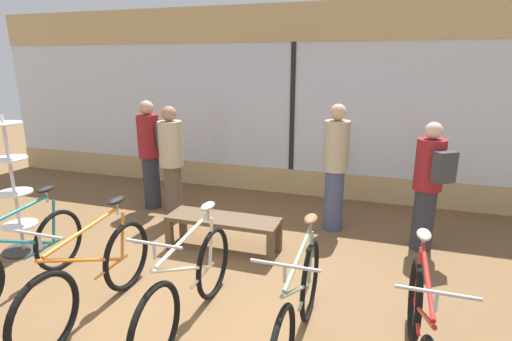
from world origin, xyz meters
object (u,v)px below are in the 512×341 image
(bicycle_far_right, at_px, (419,334))
(customer_mid_floor, at_px, (172,162))
(bicycle_left, at_px, (92,278))
(customer_near_rack, at_px, (335,165))
(bicycle_center, at_px, (189,287))
(bicycle_right, at_px, (298,308))
(display_bench, at_px, (223,223))
(accessory_rack, at_px, (16,198))
(customer_by_window, at_px, (429,183))
(customer_near_bench, at_px, (151,151))
(bicycle_far_left, at_px, (20,257))

(bicycle_far_right, distance_m, customer_mid_floor, 3.98)
(bicycle_left, xyz_separation_m, customer_near_rack, (1.83, 2.69, 0.54))
(bicycle_center, xyz_separation_m, bicycle_right, (0.98, -0.04, 0.02))
(bicycle_right, xyz_separation_m, bicycle_far_right, (0.90, -0.00, -0.02))
(bicycle_left, bearing_deg, display_bench, 68.93)
(customer_mid_floor, bearing_deg, accessory_rack, -130.52)
(bicycle_left, height_order, bicycle_center, bicycle_left)
(customer_mid_floor, bearing_deg, customer_by_window, 1.49)
(customer_near_rack, distance_m, customer_near_bench, 2.87)
(accessory_rack, height_order, customer_by_window, accessory_rack)
(bicycle_left, bearing_deg, customer_by_window, 39.02)
(customer_by_window, relative_size, customer_mid_floor, 0.95)
(bicycle_center, height_order, customer_mid_floor, customer_mid_floor)
(display_bench, height_order, customer_mid_floor, customer_mid_floor)
(bicycle_left, relative_size, bicycle_far_right, 1.01)
(customer_by_window, bearing_deg, accessory_rack, -161.41)
(display_bench, distance_m, customer_by_window, 2.55)
(bicycle_far_right, height_order, customer_by_window, customer_by_window)
(accessory_rack, xyz_separation_m, customer_by_window, (4.74, 1.60, 0.17))
(accessory_rack, distance_m, display_bench, 2.53)
(bicycle_right, height_order, customer_by_window, customer_by_window)
(bicycle_right, relative_size, bicycle_far_right, 1.02)
(bicycle_far_left, height_order, bicycle_right, bicycle_right)
(bicycle_far_right, distance_m, accessory_rack, 4.61)
(bicycle_center, distance_m, customer_near_rack, 2.77)
(bicycle_far_right, height_order, customer_near_bench, customer_near_bench)
(bicycle_right, bearing_deg, accessory_rack, 168.84)
(display_bench, distance_m, customer_near_rack, 1.72)
(customer_by_window, bearing_deg, bicycle_far_right, -94.93)
(bicycle_left, distance_m, display_bench, 1.73)
(bicycle_far_left, bearing_deg, customer_near_rack, 42.68)
(customer_near_bench, bearing_deg, bicycle_far_left, -88.35)
(bicycle_far_right, height_order, customer_near_rack, customer_near_rack)
(bicycle_left, bearing_deg, customer_near_rack, 55.84)
(bicycle_center, relative_size, customer_mid_floor, 1.05)
(bicycle_center, xyz_separation_m, accessory_rack, (-2.66, 0.68, 0.31))
(bicycle_far_right, height_order, display_bench, bicycle_far_right)
(customer_by_window, bearing_deg, customer_near_rack, 166.58)
(display_bench, bearing_deg, bicycle_center, -79.12)
(bicycle_far_right, bearing_deg, bicycle_center, 178.75)
(accessory_rack, bearing_deg, bicycle_center, -14.30)
(bicycle_far_left, relative_size, display_bench, 1.24)
(bicycle_far_right, relative_size, customer_near_bench, 1.03)
(bicycle_center, distance_m, display_bench, 1.49)
(bicycle_right, bearing_deg, customer_near_rack, 91.30)
(accessory_rack, relative_size, customer_by_window, 1.06)
(customer_near_rack, xyz_separation_m, customer_mid_floor, (-2.30, -0.37, -0.04))
(bicycle_far_right, bearing_deg, bicycle_far_left, 179.82)
(bicycle_far_left, xyz_separation_m, bicycle_center, (1.87, 0.03, 0.01))
(customer_near_rack, xyz_separation_m, customer_by_window, (1.16, -0.28, -0.06))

